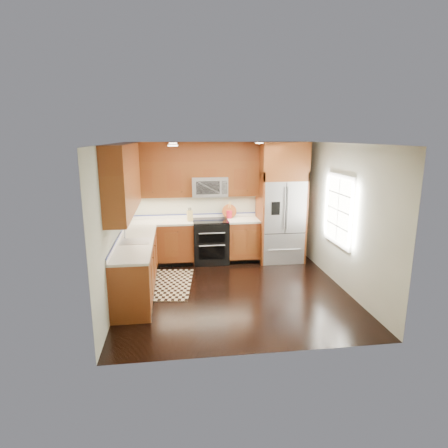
{
  "coord_description": "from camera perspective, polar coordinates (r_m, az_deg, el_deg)",
  "views": [
    {
      "loc": [
        -0.99,
        -6.19,
        2.73
      ],
      "look_at": [
        -0.09,
        0.6,
        1.11
      ],
      "focal_mm": 30.0,
      "sensor_mm": 36.0,
      "label": 1
    }
  ],
  "objects": [
    {
      "name": "base_cabinets",
      "position": [
        7.45,
        -9.05,
        -4.66
      ],
      "size": [
        2.85,
        3.0,
        0.9
      ],
      "color": "brown",
      "rests_on": "ground"
    },
    {
      "name": "wall_right",
      "position": [
        7.02,
        17.87,
        0.94
      ],
      "size": [
        0.02,
        4.0,
        2.6
      ],
      "primitive_type": "cube",
      "color": "beige",
      "rests_on": "ground"
    },
    {
      "name": "sink_faucet",
      "position": [
        6.69,
        -13.67,
        -2.1
      ],
      "size": [
        0.54,
        0.44,
        0.37
      ],
      "color": "#B2B2B7",
      "rests_on": "countertop"
    },
    {
      "name": "microwave",
      "position": [
        8.09,
        -2.23,
        5.73
      ],
      "size": [
        0.76,
        0.4,
        0.42
      ],
      "color": "#B2B2B7",
      "rests_on": "ground"
    },
    {
      "name": "countertop",
      "position": [
        7.43,
        -8.07,
        -0.9
      ],
      "size": [
        2.86,
        3.01,
        0.04
      ],
      "color": "white",
      "rests_on": "base_cabinets"
    },
    {
      "name": "wall_back",
      "position": [
        8.37,
        -0.62,
        3.5
      ],
      "size": [
        4.0,
        0.02,
        2.6
      ],
      "primitive_type": "cube",
      "color": "beige",
      "rests_on": "ground"
    },
    {
      "name": "cutting_board",
      "position": [
        8.31,
        0.81,
        0.97
      ],
      "size": [
        0.39,
        0.39,
        0.02
      ],
      "primitive_type": "cylinder",
      "rotation": [
        0.0,
        0.0,
        -0.25
      ],
      "color": "brown",
      "rests_on": "countertop"
    },
    {
      "name": "window",
      "position": [
        7.17,
        17.09,
        2.06
      ],
      "size": [
        0.04,
        1.1,
        1.3
      ],
      "color": "white",
      "rests_on": "ground"
    },
    {
      "name": "ground",
      "position": [
        6.83,
        1.45,
        -10.2
      ],
      "size": [
        4.0,
        4.0,
        0.0
      ],
      "primitive_type": "plane",
      "color": "black",
      "rests_on": "ground"
    },
    {
      "name": "refrigerator",
      "position": [
        8.27,
        8.68,
        3.25
      ],
      "size": [
        0.98,
        0.75,
        2.6
      ],
      "color": "#B2B2B7",
      "rests_on": "ground"
    },
    {
      "name": "upper_cabinets",
      "position": [
        7.31,
        -8.83,
        7.65
      ],
      "size": [
        2.85,
        3.0,
        1.15
      ],
      "color": "brown",
      "rests_on": "ground"
    },
    {
      "name": "knife_block",
      "position": [
        8.06,
        -5.23,
        1.3
      ],
      "size": [
        0.13,
        0.16,
        0.29
      ],
      "color": "tan",
      "rests_on": "countertop"
    },
    {
      "name": "utensil_crock",
      "position": [
        8.28,
        0.82,
        1.76
      ],
      "size": [
        0.17,
        0.17,
        0.37
      ],
      "color": "#B0152A",
      "rests_on": "countertop"
    },
    {
      "name": "rug",
      "position": [
        7.22,
        -8.74,
        -9.0
      ],
      "size": [
        1.09,
        1.63,
        0.01
      ],
      "primitive_type": "cube",
      "rotation": [
        0.0,
        0.0,
        -0.12
      ],
      "color": "black",
      "rests_on": "ground"
    },
    {
      "name": "range",
      "position": [
        8.21,
        -2.06,
        -2.66
      ],
      "size": [
        0.76,
        0.67,
        0.95
      ],
      "color": "black",
      "rests_on": "ground"
    },
    {
      "name": "wall_left",
      "position": [
        6.43,
        -16.37,
        -0.05
      ],
      "size": [
        0.02,
        4.0,
        2.6
      ],
      "primitive_type": "cube",
      "color": "beige",
      "rests_on": "ground"
    }
  ]
}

